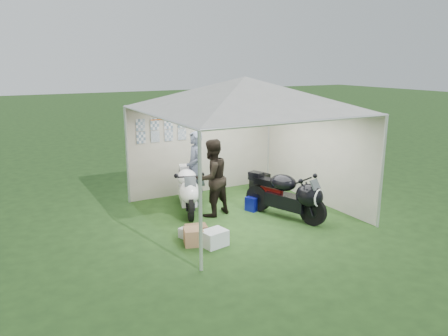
{
  "coord_description": "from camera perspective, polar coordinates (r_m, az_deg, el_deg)",
  "views": [
    {
      "loc": [
        -4.77,
        -7.89,
        3.32
      ],
      "look_at": [
        -0.3,
        0.35,
        1.01
      ],
      "focal_mm": 35.0,
      "sensor_mm": 36.0,
      "label": 1
    }
  ],
  "objects": [
    {
      "name": "crate_3",
      "position": [
        8.42,
        -3.66,
        -8.37
      ],
      "size": [
        0.46,
        0.38,
        0.27
      ],
      "primitive_type": "cube",
      "rotation": [
        0.0,
        0.0,
        -0.24
      ],
      "color": "brown",
      "rests_on": "ground"
    },
    {
      "name": "paddock_stand",
      "position": [
        10.02,
        4.05,
        -4.55
      ],
      "size": [
        0.49,
        0.39,
        0.32
      ],
      "primitive_type": "cube",
      "rotation": [
        0.0,
        0.0,
        0.35
      ],
      "color": "#1722D4",
      "rests_on": "ground"
    },
    {
      "name": "crate_1",
      "position": [
        8.18,
        -4.01,
        -8.93
      ],
      "size": [
        0.43,
        0.43,
        0.31
      ],
      "primitive_type": "cube",
      "rotation": [
        0.0,
        0.0,
        -0.3
      ],
      "color": "#936B49",
      "rests_on": "ground"
    },
    {
      "name": "person_blue_jacket",
      "position": [
        10.18,
        -3.79,
        -0.05
      ],
      "size": [
        0.51,
        0.69,
        1.75
      ],
      "primitive_type": "imported",
      "rotation": [
        0.0,
        0.0,
        -1.72
      ],
      "color": "slate",
      "rests_on": "ground"
    },
    {
      "name": "motorcycle_black",
      "position": [
        9.41,
        8.51,
        -3.41
      ],
      "size": [
        0.94,
        1.92,
        0.98
      ],
      "rotation": [
        0.0,
        0.0,
        0.35
      ],
      "color": "black",
      "rests_on": "ground"
    },
    {
      "name": "person_dark_jacket",
      "position": [
        9.46,
        -1.6,
        -1.29
      ],
      "size": [
        0.96,
        0.83,
        1.69
      ],
      "primitive_type": "imported",
      "rotation": [
        0.0,
        0.0,
        3.41
      ],
      "color": "black",
      "rests_on": "ground"
    },
    {
      "name": "equipment_box",
      "position": [
        11.45,
        4.69,
        -1.88
      ],
      "size": [
        0.53,
        0.47,
        0.45
      ],
      "primitive_type": "cube",
      "rotation": [
        0.0,
        0.0,
        0.3
      ],
      "color": "black",
      "rests_on": "ground"
    },
    {
      "name": "motorcycle_white",
      "position": [
        9.78,
        -4.78,
        -2.7
      ],
      "size": [
        0.88,
        1.9,
        0.97
      ],
      "rotation": [
        0.0,
        0.0,
        -0.32
      ],
      "color": "black",
      "rests_on": "ground"
    },
    {
      "name": "ground",
      "position": [
        9.8,
        2.55,
        -5.96
      ],
      "size": [
        80.0,
        80.0,
        0.0
      ],
      "primitive_type": "plane",
      "color": "#213F18",
      "rests_on": "ground"
    },
    {
      "name": "crate_0",
      "position": [
        8.11,
        -1.28,
        -9.13
      ],
      "size": [
        0.5,
        0.42,
        0.3
      ],
      "primitive_type": "cube",
      "rotation": [
        0.0,
        0.0,
        0.19
      ],
      "color": "silver",
      "rests_on": "ground"
    },
    {
      "name": "canopy_tent",
      "position": [
        9.27,
        2.62,
        9.25
      ],
      "size": [
        5.66,
        5.66,
        3.0
      ],
      "color": "silver",
      "rests_on": "ground"
    },
    {
      "name": "crate_2",
      "position": [
        8.53,
        -4.86,
        -8.38
      ],
      "size": [
        0.33,
        0.31,
        0.2
      ],
      "primitive_type": "cube",
      "rotation": [
        0.0,
        0.0,
        0.39
      ],
      "color": "silver",
      "rests_on": "ground"
    }
  ]
}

